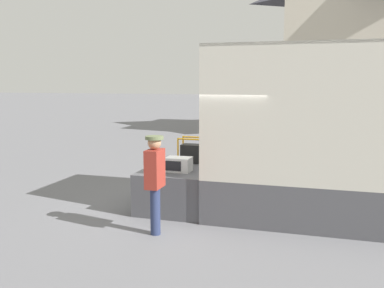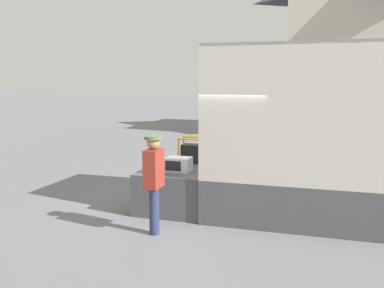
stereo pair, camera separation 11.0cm
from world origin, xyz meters
TOP-DOWN VIEW (x-y plane):
  - ground_plane at (0.00, 0.00)m, footprint 160.00×160.00m
  - tailgate_deck at (-0.73, 0.00)m, footprint 1.45×2.21m
  - microwave at (-0.64, -0.48)m, footprint 0.52×0.39m
  - portable_generator at (-0.63, 0.56)m, footprint 0.60×0.42m
  - worker_person at (-0.61, -1.88)m, footprint 0.32×0.44m

SIDE VIEW (x-z plane):
  - ground_plane at x=0.00m, z-range 0.00..0.00m
  - tailgate_deck at x=-0.73m, z-range 0.00..0.87m
  - microwave at x=-0.64m, z-range 0.87..1.17m
  - portable_generator at x=-0.63m, z-range 0.80..1.39m
  - worker_person at x=-0.61m, z-range 0.21..2.01m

